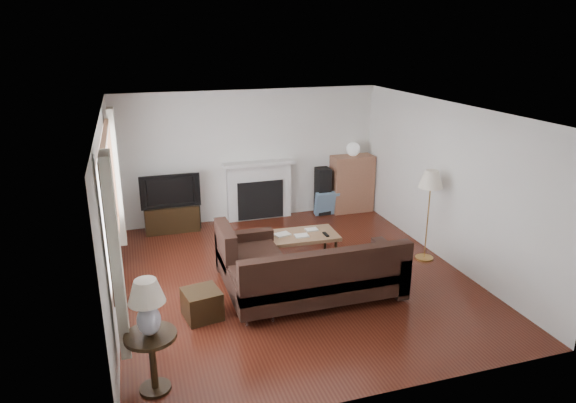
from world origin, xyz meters
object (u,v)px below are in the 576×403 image
object	(u,v)px
tv_stand	(172,218)
floor_lamp	(428,216)
sectional_sofa	(318,273)
side_table	(153,362)
bookshelf	(352,184)
coffee_table	(300,247)

from	to	relation	value
tv_stand	floor_lamp	distance (m)	4.56
tv_stand	sectional_sofa	bearing A→B (deg)	-63.26
tv_stand	side_table	size ratio (longest dim) A/B	1.49
tv_stand	sectional_sofa	size ratio (longest dim) A/B	0.38
bookshelf	floor_lamp	size ratio (longest dim) A/B	0.78
bookshelf	sectional_sofa	bearing A→B (deg)	-120.87
tv_stand	floor_lamp	bearing A→B (deg)	-33.58
sectional_sofa	side_table	bearing A→B (deg)	-151.23
coffee_table	sectional_sofa	bearing A→B (deg)	-95.54
bookshelf	sectional_sofa	xyz separation A→B (m)	(-1.96, -3.28, -0.17)
side_table	bookshelf	bearing A→B (deg)	47.05
side_table	coffee_table	bearing A→B (deg)	46.14
coffee_table	side_table	world-z (taller)	side_table
coffee_table	bookshelf	bearing A→B (deg)	50.44
tv_stand	bookshelf	xyz separation A→B (m)	(3.61, 0.02, 0.33)
bookshelf	side_table	xyz separation A→B (m)	(-4.20, -4.51, -0.25)
bookshelf	coffee_table	size ratio (longest dim) A/B	0.97
bookshelf	sectional_sofa	size ratio (longest dim) A/B	0.45
sectional_sofa	coffee_table	size ratio (longest dim) A/B	2.13
sectional_sofa	floor_lamp	bearing A→B (deg)	19.53
sectional_sofa	coffee_table	bearing A→B (deg)	82.25
tv_stand	side_table	bearing A→B (deg)	-97.55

